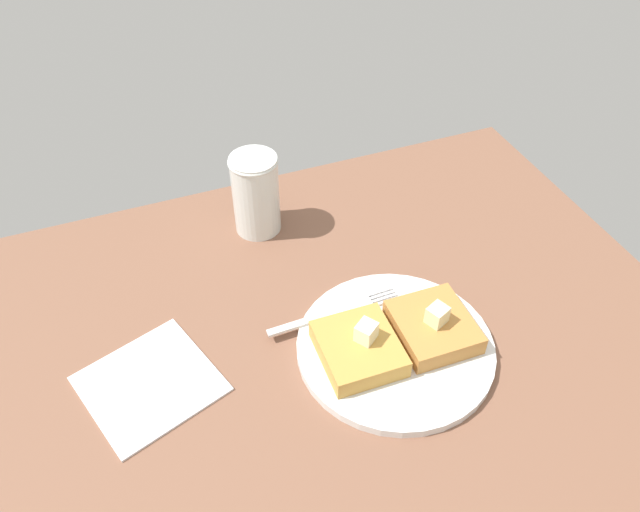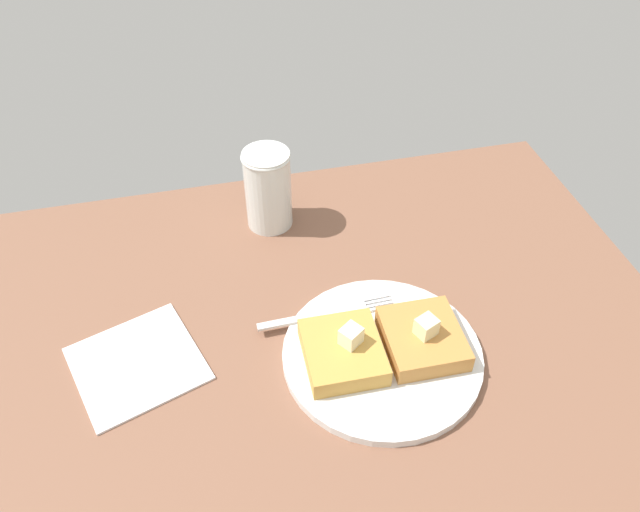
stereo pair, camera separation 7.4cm
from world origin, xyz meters
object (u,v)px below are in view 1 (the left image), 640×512
(plate, at_px, (395,347))
(fork, at_px, (342,310))
(syrup_jar, at_px, (256,197))
(napkin, at_px, (150,384))

(plate, xyz_separation_m, fork, (-0.04, 0.07, 0.01))
(plate, distance_m, syrup_jar, 0.27)
(syrup_jar, bearing_deg, fork, -77.43)
(plate, bearing_deg, fork, 119.35)
(fork, bearing_deg, plate, -60.65)
(fork, relative_size, napkin, 1.25)
(syrup_jar, distance_m, napkin, 0.28)
(plate, height_order, syrup_jar, syrup_jar)
(fork, bearing_deg, syrup_jar, 102.57)
(fork, bearing_deg, napkin, -176.62)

